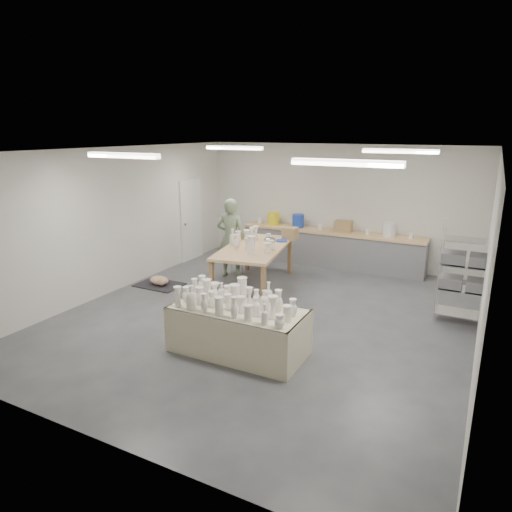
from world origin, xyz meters
The scene contains 9 objects.
room centered at (-0.11, 0.08, 2.06)m, with size 8.00×8.02×3.00m.
back_counter centered at (-0.01, 3.68, 0.49)m, with size 4.60×0.60×1.24m.
wire_shelf centered at (3.20, 1.40, 0.92)m, with size 0.88×0.48×1.80m.
drying_table centered at (0.22, -1.47, 0.41)m, with size 2.07×0.99×1.10m.
work_table centered at (-0.95, 1.46, 0.90)m, with size 1.62×2.59×1.27m.
rug centered at (-2.87, 0.47, 0.01)m, with size 1.00×0.70×0.02m, color black.
cat centered at (-2.85, 0.45, 0.12)m, with size 0.48×0.36×0.20m.
potter centered at (-1.78, 1.77, 0.92)m, with size 0.67×0.44×1.84m, color gray.
red_stool centered at (-1.78, 2.04, 0.29)m, with size 0.35×0.35×0.33m.
Camera 1 is at (3.43, -7.05, 3.33)m, focal length 32.00 mm.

